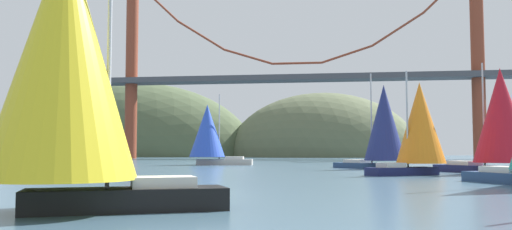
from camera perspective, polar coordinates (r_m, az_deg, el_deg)
The scene contains 9 objects.
ground_plane at distance 24.46m, azimuth -9.25°, elevation -8.34°, with size 360.00×360.00×0.00m, color #426075.
headland_left at distance 170.08m, azimuth -13.55°, elevation -4.33°, with size 79.74×44.00×46.17m, color #4C5B3D.
headland_center at distance 158.33m, azimuth 7.16°, elevation -4.46°, with size 56.28×44.00×37.72m, color #5B6647.
suspension_bridge at distance 119.82m, azimuth 4.43°, elevation 4.70°, with size 113.60×6.00×42.65m.
sailboat_yellow_sail at distance 18.02m, azimuth -19.60°, elevation 5.47°, with size 8.27×6.22×9.32m.
sailboat_orange_sail at distance 44.43m, azimuth 17.07°, elevation -1.12°, with size 7.25×6.01×8.25m.
sailboat_navy_sail at distance 56.81m, azimuth 13.44°, elevation -1.13°, with size 8.28×8.04×10.14m.
sailboat_blue_spinnaker at distance 70.33m, azimuth -5.11°, elevation -1.91°, with size 8.49×4.95×9.33m.
sailboat_crimson_sail at distance 48.60m, azimuth 24.64°, elevation -0.41°, with size 7.92×9.33×9.49m.
Camera 1 is at (7.17, -23.30, 1.97)m, focal length 37.27 mm.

